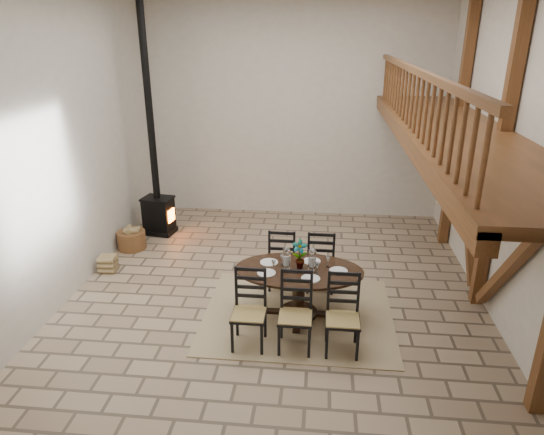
# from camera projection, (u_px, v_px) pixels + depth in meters

# --- Properties ---
(ground) EXTENTS (8.00, 8.00, 0.00)m
(ground) POSITION_uv_depth(u_px,v_px,m) (276.00, 291.00, 8.53)
(ground) COLOR #9D8669
(ground) RESTS_ON ground
(room_shell) EXTENTS (7.02, 8.02, 5.01)m
(room_shell) POSITION_uv_depth(u_px,v_px,m) (355.00, 121.00, 7.32)
(room_shell) COLOR beige
(room_shell) RESTS_ON ground
(rug) EXTENTS (3.00, 2.50, 0.02)m
(rug) POSITION_uv_depth(u_px,v_px,m) (298.00, 314.00, 7.81)
(rug) COLOR tan
(rug) RESTS_ON ground
(dining_table) EXTENTS (2.01, 2.23, 1.29)m
(dining_table) POSITION_uv_depth(u_px,v_px,m) (298.00, 295.00, 7.54)
(dining_table) COLOR black
(dining_table) RESTS_ON ground
(wood_stove) EXTENTS (0.73, 0.60, 5.00)m
(wood_stove) POSITION_uv_depth(u_px,v_px,m) (156.00, 185.00, 10.56)
(wood_stove) COLOR black
(wood_stove) RESTS_ON ground
(log_basket) EXTENTS (0.58, 0.58, 0.48)m
(log_basket) POSITION_uv_depth(u_px,v_px,m) (132.00, 239.00, 10.12)
(log_basket) COLOR brown
(log_basket) RESTS_ON ground
(log_stack) EXTENTS (0.32, 0.33, 0.31)m
(log_stack) POSITION_uv_depth(u_px,v_px,m) (108.00, 264.00, 9.18)
(log_stack) COLOR #9F8B59
(log_stack) RESTS_ON ground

